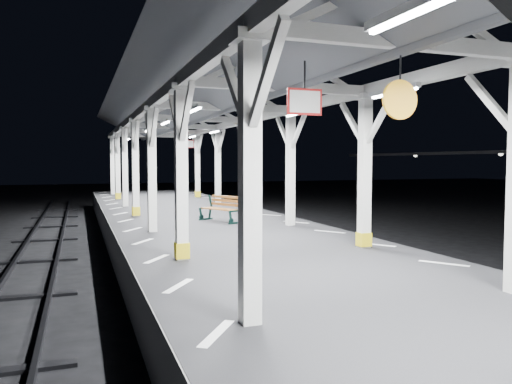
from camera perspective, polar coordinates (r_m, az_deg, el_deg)
ground at (r=8.78m, az=7.75°, el=-15.62°), size 120.00×120.00×0.00m
platform at (r=8.63m, az=7.78°, el=-12.49°), size 6.00×50.00×1.00m
hazard_stripes_left at (r=7.72m, az=-8.85°, el=-10.55°), size 1.00×48.00×0.01m
hazard_stripes_right at (r=9.86m, az=20.66°, el=-7.65°), size 1.00×48.00×0.01m
canopy at (r=8.45m, az=8.07°, el=14.97°), size 5.40×49.00×4.65m
bench_mid at (r=15.58m, az=-3.89°, el=-1.82°), size 1.11×1.57×0.80m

